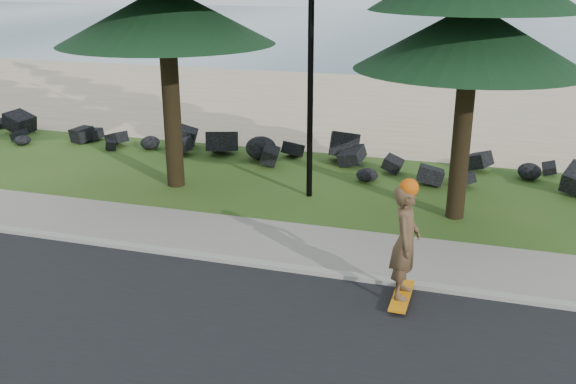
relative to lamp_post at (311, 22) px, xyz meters
name	(u,v)px	position (x,y,z in m)	size (l,w,h in m)	color
ground	(267,247)	(0.00, -3.20, -4.13)	(160.00, 160.00, 0.00)	#2A4C17
road	(162,375)	(0.00, -7.70, -4.12)	(160.00, 7.00, 0.02)	black
kerb	(252,263)	(0.00, -4.10, -4.08)	(160.00, 0.20, 0.10)	#A39E93
sidewalk	(270,241)	(0.00, -3.00, -4.09)	(160.00, 2.00, 0.08)	gray
beach_sand	(382,106)	(0.00, 11.30, -4.13)	(160.00, 15.00, 0.01)	tan
ocean	(446,28)	(0.00, 47.80, -4.13)	(160.00, 58.00, 0.01)	#37576A
seawall_boulders	(332,168)	(0.00, 2.40, -4.13)	(60.00, 2.40, 1.10)	black
lamp_post	(311,22)	(0.00, 0.00, 0.00)	(0.25, 0.14, 8.14)	black
skateboarder	(405,242)	(2.88, -4.65, -3.05)	(0.47, 1.16, 2.15)	orange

